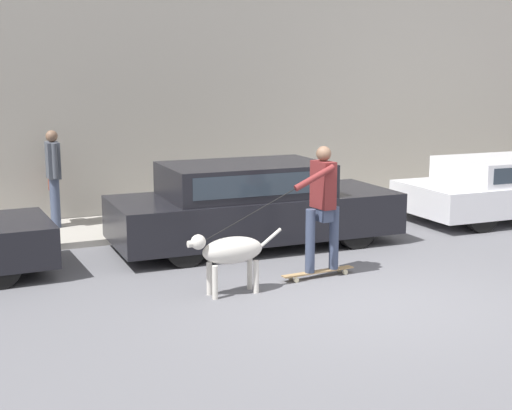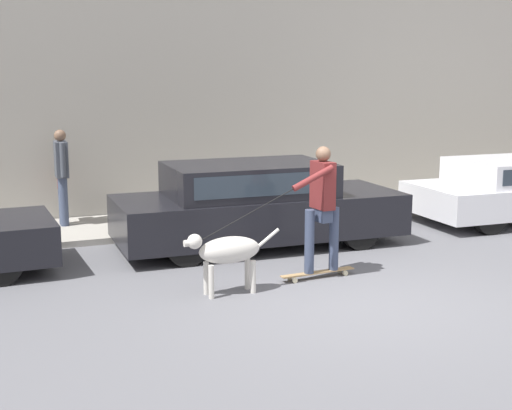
% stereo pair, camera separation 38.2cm
% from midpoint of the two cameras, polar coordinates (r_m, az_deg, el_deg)
% --- Properties ---
extents(ground_plane, '(36.00, 36.00, 0.00)m').
position_cam_midpoint_polar(ground_plane, '(8.81, 8.08, -7.55)').
color(ground_plane, slate).
extents(back_wall, '(32.00, 0.30, 5.56)m').
position_cam_midpoint_polar(back_wall, '(13.98, -5.76, 10.76)').
color(back_wall, '#9E998E').
rests_on(back_wall, ground_plane).
extents(sidewalk_curb, '(30.00, 1.92, 0.10)m').
position_cam_midpoint_polar(sidewalk_curb, '(13.20, -3.93, -1.13)').
color(sidewalk_curb, '#A39E93').
rests_on(sidewalk_curb, ground_plane).
extents(parked_car_1, '(4.56, 1.91, 1.33)m').
position_cam_midpoint_polar(parked_car_1, '(11.22, -1.26, -0.06)').
color(parked_car_1, black).
rests_on(parked_car_1, ground_plane).
extents(parked_car_2, '(4.08, 1.98, 1.15)m').
position_cam_midpoint_polar(parked_car_2, '(14.14, 18.59, 1.28)').
color(parked_car_2, black).
rests_on(parked_car_2, ground_plane).
extents(dog, '(1.27, 0.35, 0.81)m').
position_cam_midpoint_polar(dog, '(8.81, -3.29, -3.76)').
color(dog, beige).
rests_on(dog, ground_plane).
extents(skateboarder, '(2.34, 0.53, 1.77)m').
position_cam_midpoint_polar(skateboarder, '(9.47, 4.14, 0.15)').
color(skateboarder, beige).
rests_on(skateboarder, ground_plane).
extents(pedestrian_with_bag, '(0.21, 0.70, 1.66)m').
position_cam_midpoint_polar(pedestrian_with_bag, '(12.69, -16.73, 2.40)').
color(pedestrian_with_bag, '#3D4760').
rests_on(pedestrian_with_bag, sidewalk_curb).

